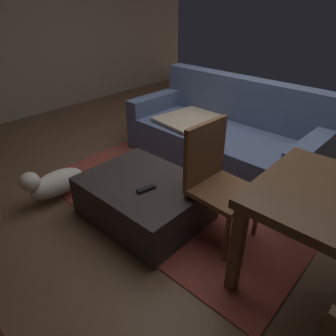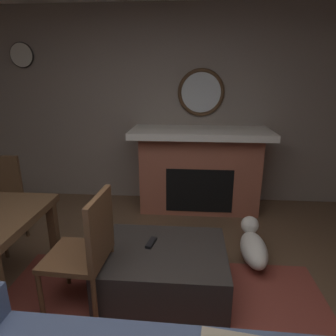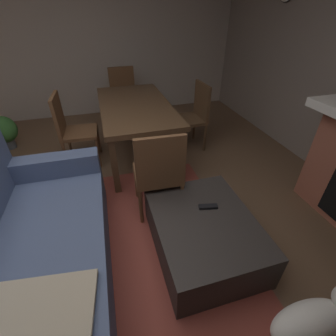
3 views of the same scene
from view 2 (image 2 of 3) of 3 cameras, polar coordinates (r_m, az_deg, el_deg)
name	(u,v)px [view 2 (image 2 of 3)]	position (r m, az deg, el deg)	size (l,w,h in m)	color
wall_back_fireplace_side	(163,108)	(4.10, -1.00, 11.66)	(7.32, 0.12, 2.60)	gray
fireplace	(199,169)	(3.87, 6.11, -0.17)	(1.75, 0.76, 1.08)	#9E5642
round_wall_mirror	(201,93)	(3.98, 6.47, 14.42)	(0.61, 0.05, 0.61)	#4C331E
ottoman_coffee_table	(164,269)	(2.57, -0.81, -19.06)	(1.02, 0.80, 0.36)	#2D2826
tv_remote	(151,243)	(2.54, -3.32, -14.34)	(0.05, 0.16, 0.02)	black
dining_chair_west	(88,246)	(2.29, -15.43, -14.53)	(0.46, 0.46, 0.93)	brown
small_dog	(253,246)	(2.96, 16.26, -14.32)	(0.24, 0.60, 0.33)	silver
wall_clock	(22,55)	(4.58, -26.65, 19.10)	(0.33, 0.03, 0.33)	silver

